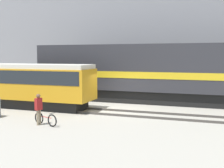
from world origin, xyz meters
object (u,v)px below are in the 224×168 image
object	(u,v)px
streetcar	(29,83)
person	(39,106)
bicycle	(45,119)
freight_locomotive	(162,72)

from	to	relation	value
streetcar	person	xyz separation A→B (m)	(3.57, -4.19, -0.76)
streetcar	bicycle	world-z (taller)	streetcar
freight_locomotive	bicycle	xyz separation A→B (m)	(-4.72, -9.23, -2.08)
freight_locomotive	person	bearing A→B (deg)	-118.85
streetcar	bicycle	bearing A→B (deg)	-46.41
person	freight_locomotive	bearing A→B (deg)	61.15
freight_locomotive	bicycle	bearing A→B (deg)	-117.06
streetcar	person	distance (m)	5.55
freight_locomotive	bicycle	distance (m)	10.57
freight_locomotive	streetcar	bearing A→B (deg)	-149.65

